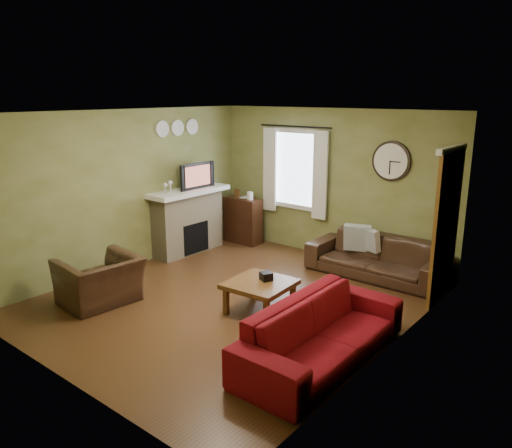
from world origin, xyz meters
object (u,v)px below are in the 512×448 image
Objects in this scene: sofa_brown at (377,257)px; sofa_red at (322,332)px; armchair at (100,281)px; coffee_table at (260,297)px; bookshelf at (243,220)px.

sofa_brown is 2.84m from sofa_red.
coffee_table is (1.90, 1.17, -0.12)m from armchair.
sofa_red reaches higher than sofa_brown.
sofa_brown is at bearing 13.88° from sofa_red.
sofa_red is 2.24× the size of armchair.
coffee_table is at bearing 126.98° from armchair.
bookshelf is at bearing -168.80° from armchair.
sofa_brown is 2.17× the size of armchair.
sofa_red is (0.68, -2.76, 0.01)m from sofa_brown.
sofa_red reaches higher than coffee_table.
sofa_brown is at bearing -1.75° from bookshelf.
armchair is (0.36, -3.47, -0.11)m from bookshelf.
sofa_brown is at bearing 148.70° from armchair.
sofa_red reaches higher than armchair.
armchair reaches higher than sofa_brown.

